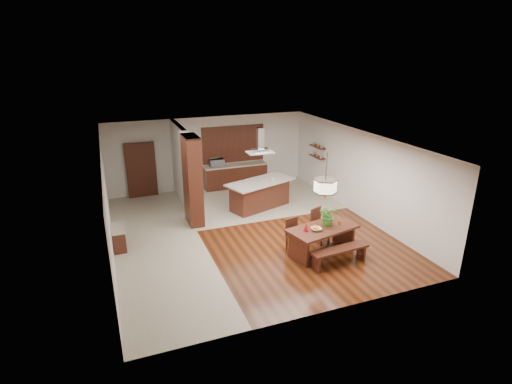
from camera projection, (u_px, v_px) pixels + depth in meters
name	position (u px, v px, depth m)	size (l,w,h in m)	color
room_shell	(247.00, 168.00, 11.87)	(9.00, 9.04, 2.92)	#3C1A0B
tile_hallway	(159.00, 245.00, 11.64)	(2.50, 9.00, 0.01)	#BDB49E
tile_kitchen	(256.00, 199.00, 15.19)	(5.50, 4.00, 0.01)	#BDB49E
soffit_band	(246.00, 140.00, 11.60)	(8.00, 9.00, 0.02)	#371D0D
partition_pier	(193.00, 181.00, 12.66)	(0.45, 1.00, 2.90)	black
partition_stub	(180.00, 164.00, 14.51)	(0.18, 2.40, 2.90)	silver
hallway_console	(119.00, 238.00, 11.36)	(0.37, 0.88, 0.63)	black
hallway_doorway	(141.00, 170.00, 15.18)	(1.10, 0.20, 2.10)	black
rear_counter	(235.00, 176.00, 16.44)	(2.60, 0.62, 0.95)	black
kitchen_window	(233.00, 144.00, 16.24)	(2.60, 0.08, 1.50)	brown
shelf_lower	(317.00, 157.00, 15.69)	(0.26, 0.90, 0.04)	black
shelf_upper	(318.00, 147.00, 15.55)	(0.26, 0.90, 0.04)	black
dining_table	(322.00, 234.00, 10.95)	(2.08, 1.35, 0.80)	black
dining_bench	(339.00, 256.00, 10.53)	(1.66, 0.36, 0.47)	black
dining_chair_left	(295.00, 235.00, 11.21)	(0.41, 0.41, 0.92)	black
dining_chair_right	(321.00, 226.00, 11.69)	(0.45, 0.45, 1.02)	black
pendant_lantern	(326.00, 177.00, 10.39)	(0.64, 0.64, 1.31)	beige
foliage_plant	(328.00, 215.00, 10.96)	(0.53, 0.46, 0.59)	#377D29
fruit_bowl	(316.00, 229.00, 10.70)	(0.28, 0.28, 0.07)	beige
napkin_cone	(306.00, 227.00, 10.64)	(0.15, 0.15, 0.23)	#A20B0F
gold_ornament	(340.00, 222.00, 11.07)	(0.07, 0.07, 0.11)	gold
kitchen_island	(260.00, 194.00, 14.21)	(2.68, 1.83, 1.02)	black
range_hood	(260.00, 140.00, 13.56)	(0.90, 0.55, 0.87)	silver
island_cup	(273.00, 179.00, 14.06)	(0.12, 0.12, 0.10)	silver
microwave	(217.00, 163.00, 15.96)	(0.56, 0.38, 0.31)	#B2B4B9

